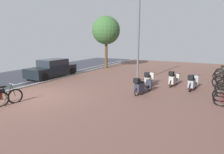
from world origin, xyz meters
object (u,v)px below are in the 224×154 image
at_px(scooter_extra, 173,79).
at_px(scooter_mid, 148,80).
at_px(bicycle_rack_05, 224,82).
at_px(scooter_far, 141,86).
at_px(bicycle_rack_07, 224,78).
at_px(lamp_post, 139,34).
at_px(bicycle_rack_08, 223,76).
at_px(parked_car_near, 52,69).
at_px(bicycle_rack_10, 224,73).
at_px(street_tree, 106,30).
at_px(scooter_near, 192,83).
at_px(bicycle_foreground, 7,97).
at_px(bicycle_rack_09, 224,74).

bearing_deg(scooter_extra, scooter_mid, -148.59).
distance_m(bicycle_rack_05, scooter_far, 5.48).
bearing_deg(bicycle_rack_05, scooter_mid, -156.75).
bearing_deg(bicycle_rack_07, bicycle_rack_05, -92.64).
relative_size(scooter_far, scooter_extra, 1.03).
bearing_deg(lamp_post, bicycle_rack_08, 30.04).
bearing_deg(bicycle_rack_08, parked_car_near, -158.36).
distance_m(bicycle_rack_08, scooter_mid, 5.94).
bearing_deg(bicycle_rack_10, lamp_post, -139.72).
distance_m(scooter_far, parked_car_near, 7.96).
bearing_deg(bicycle_rack_07, street_tree, 167.62).
xyz_separation_m(bicycle_rack_05, scooter_near, (-1.67, -1.52, 0.10)).
distance_m(bicycle_rack_05, bicycle_rack_08, 2.34).
relative_size(bicycle_rack_07, bicycle_rack_10, 0.90).
bearing_deg(parked_car_near, lamp_post, 13.89).
bearing_deg(bicycle_rack_05, parked_car_near, -168.67).
distance_m(bicycle_rack_10, lamp_post, 7.80).
bearing_deg(bicycle_foreground, scooter_extra, 50.02).
bearing_deg(scooter_far, parked_car_near, 170.58).
bearing_deg(scooter_far, bicycle_rack_07, 51.85).
relative_size(bicycle_rack_10, scooter_mid, 0.74).
bearing_deg(scooter_near, bicycle_rack_08, 66.39).
bearing_deg(bicycle_rack_05, scooter_extra, -161.02).
bearing_deg(bicycle_foreground, bicycle_rack_10, 53.16).
xyz_separation_m(bicycle_rack_09, bicycle_rack_10, (0.05, 0.78, -0.00)).
distance_m(scooter_near, lamp_post, 4.72).
height_order(bicycle_rack_10, scooter_mid, scooter_mid).
height_order(bicycle_foreground, parked_car_near, parked_car_near).
relative_size(bicycle_rack_05, bicycle_rack_08, 1.00).
relative_size(bicycle_foreground, bicycle_rack_10, 0.96).
xyz_separation_m(scooter_near, scooter_extra, (-1.20, 0.53, 0.01)).
height_order(scooter_extra, lamp_post, lamp_post).
relative_size(bicycle_rack_05, parked_car_near, 0.34).
relative_size(bicycle_rack_05, scooter_near, 0.80).
relative_size(bicycle_rack_08, scooter_extra, 0.81).
xyz_separation_m(bicycle_rack_05, street_tree, (-10.55, 3.90, 3.47)).
height_order(bicycle_rack_09, parked_car_near, parked_car_near).
xyz_separation_m(scooter_extra, street_tree, (-7.69, 4.88, 3.36)).
bearing_deg(scooter_near, lamp_post, 168.47).
relative_size(bicycle_foreground, bicycle_rack_09, 0.97).
bearing_deg(bicycle_rack_10, bicycle_rack_05, -92.23).
distance_m(bicycle_rack_08, lamp_post, 6.88).
height_order(bicycle_rack_08, lamp_post, lamp_post).
bearing_deg(street_tree, bicycle_rack_09, -4.14).
height_order(bicycle_foreground, bicycle_rack_07, bicycle_foreground).
distance_m(bicycle_rack_09, parked_car_near, 13.21).
distance_m(bicycle_foreground, bicycle_rack_05, 12.11).
bearing_deg(bicycle_rack_10, scooter_near, -108.57).
bearing_deg(parked_car_near, bicycle_rack_07, 18.25).
distance_m(bicycle_rack_05, street_tree, 11.77).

